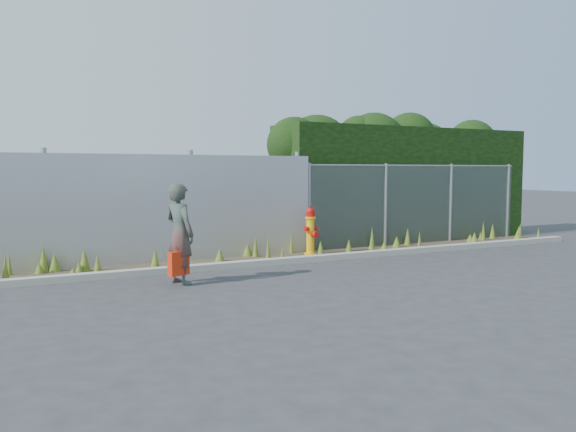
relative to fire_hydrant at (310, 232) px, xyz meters
The scene contains 10 objects.
ground 2.72m from the fire_hydrant, 108.08° to the right, with size 80.00×80.00×0.00m, color #323234.
curb 1.20m from the fire_hydrant, 138.43° to the right, with size 16.00×0.22×0.12m, color #9C998D.
weed_strip 1.09m from the fire_hydrant, behind, with size 16.00×1.29×0.55m.
corrugated_fence 4.14m from the fire_hydrant, behind, with size 8.50×0.21×2.30m.
chainlink_fence 3.49m from the fire_hydrant, ahead, with size 6.50×0.07×2.05m.
hedge 3.99m from the fire_hydrant, 24.01° to the left, with size 7.63×2.00×3.44m.
fire_hydrant is the anchor object (origin of this frame).
woman 3.87m from the fire_hydrant, 152.99° to the right, with size 0.61×0.40×1.67m, color #106756.
red_tote_bag 4.00m from the fire_hydrant, 151.53° to the right, with size 0.35×0.13×0.46m.
black_shoulder_bag 3.86m from the fire_hydrant, 154.46° to the right, with size 0.27×0.11×0.20m.
Camera 1 is at (-5.15, -8.24, 1.88)m, focal length 35.00 mm.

